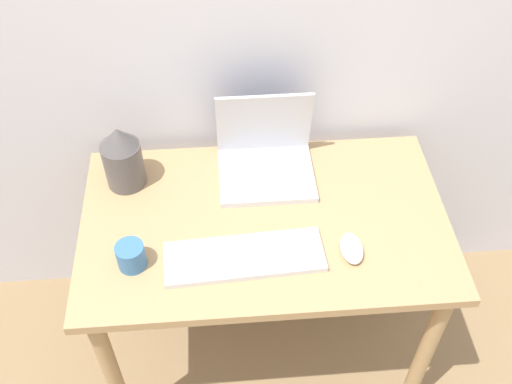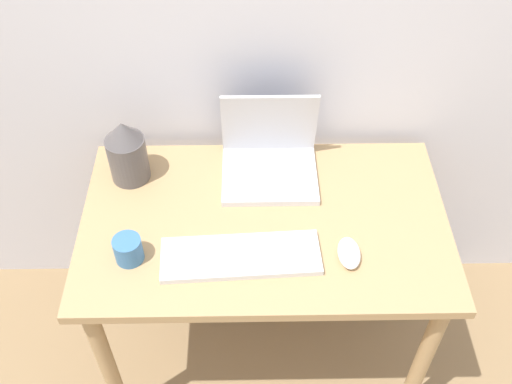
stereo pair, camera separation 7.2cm
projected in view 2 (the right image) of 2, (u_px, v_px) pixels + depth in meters
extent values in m
cube|color=tan|center=(264.00, 223.00, 1.75)|extent=(1.07, 0.65, 0.03)
cylinder|color=tan|center=(109.00, 368.00, 1.83)|extent=(0.05, 0.05, 0.70)
cylinder|color=tan|center=(421.00, 364.00, 1.84)|extent=(0.05, 0.05, 0.70)
cylinder|color=tan|center=(131.00, 232.00, 2.19)|extent=(0.05, 0.05, 0.70)
cylinder|color=tan|center=(392.00, 229.00, 2.20)|extent=(0.05, 0.05, 0.70)
cube|color=silver|center=(269.00, 175.00, 1.85)|extent=(0.29, 0.24, 0.02)
cube|color=#B7B7BC|center=(270.00, 175.00, 1.83)|extent=(0.24, 0.13, 0.00)
cube|color=silver|center=(269.00, 123.00, 1.82)|extent=(0.29, 0.05, 0.24)
cube|color=#0F1938|center=(269.00, 121.00, 1.83)|extent=(0.26, 0.04, 0.20)
cube|color=silver|center=(241.00, 256.00, 1.64)|extent=(0.44, 0.17, 0.02)
cube|color=#B2B2B2|center=(241.00, 254.00, 1.63)|extent=(0.41, 0.14, 0.00)
ellipsoid|color=white|center=(349.00, 253.00, 1.64)|extent=(0.06, 0.11, 0.03)
cylinder|color=#514C4C|center=(128.00, 158.00, 1.81)|extent=(0.12, 0.12, 0.15)
cone|color=#514C4C|center=(122.00, 132.00, 1.73)|extent=(0.11, 0.11, 0.06)
cylinder|color=teal|center=(128.00, 250.00, 1.62)|extent=(0.08, 0.08, 0.08)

